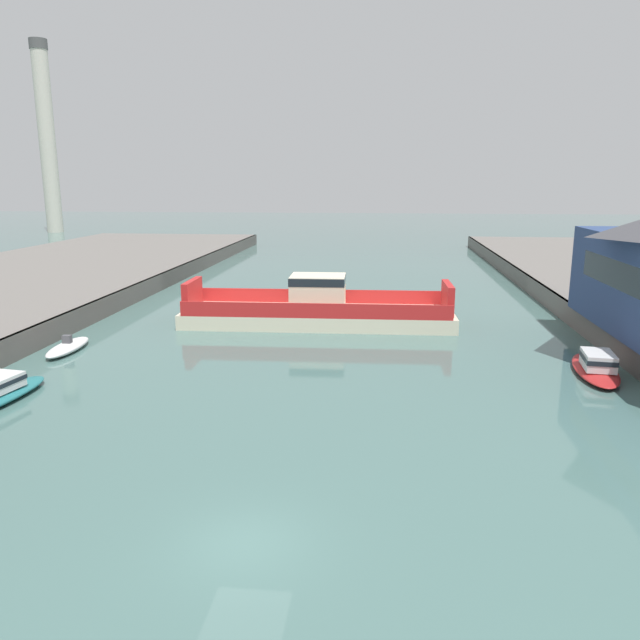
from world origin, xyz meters
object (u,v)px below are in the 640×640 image
object	(u,v)px
chain_ferry	(318,310)
moored_boat_near_right	(596,366)
moored_boat_near_left	(68,347)
smokestack_distant_a	(47,133)

from	to	relation	value
chain_ferry	moored_boat_near_right	distance (m)	20.36
moored_boat_near_left	smokestack_distant_a	distance (m)	106.15
chain_ferry	moored_boat_near_right	world-z (taller)	chain_ferry
chain_ferry	moored_boat_near_left	world-z (taller)	chain_ferry
chain_ferry	smokestack_distant_a	bearing A→B (deg)	128.93
chain_ferry	moored_boat_near_left	xyz separation A→B (m)	(-15.26, -9.48, -0.83)
chain_ferry	moored_boat_near_right	size ratio (longest dim) A/B	2.92
moored_boat_near_right	smokestack_distant_a	world-z (taller)	smokestack_distant_a
chain_ferry	moored_boat_near_left	bearing A→B (deg)	-148.14
chain_ferry	smokestack_distant_a	xyz separation A→B (m)	(-65.90, 81.59, 19.40)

